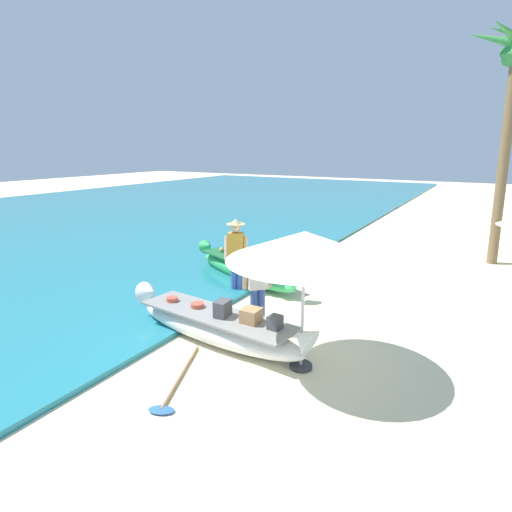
% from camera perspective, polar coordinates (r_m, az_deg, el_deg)
% --- Properties ---
extents(ground_plane, '(80.00, 80.00, 0.00)m').
position_cam_1_polar(ground_plane, '(7.17, 2.20, -13.32)').
color(ground_plane, beige).
extents(sea, '(24.00, 56.00, 0.10)m').
position_cam_1_polar(sea, '(21.83, -20.49, 5.23)').
color(sea, teal).
rests_on(sea, ground).
extents(boat_white_foreground, '(4.00, 1.12, 0.83)m').
position_cam_1_polar(boat_white_foreground, '(7.43, -5.52, -9.67)').
color(boat_white_foreground, white).
rests_on(boat_white_foreground, ground).
extents(boat_green_midground, '(3.99, 2.04, 0.85)m').
position_cam_1_polar(boat_green_midground, '(10.67, -1.58, -1.85)').
color(boat_green_midground, '#38B760').
rests_on(boat_green_midground, ground).
extents(person_vendor_hatted, '(0.59, 0.45, 1.81)m').
position_cam_1_polar(person_vendor_hatted, '(9.58, -2.80, 0.75)').
color(person_vendor_hatted, '#3D5BA8').
rests_on(person_vendor_hatted, ground).
extents(person_tourist_customer, '(0.53, 0.52, 1.68)m').
position_cam_1_polar(person_tourist_customer, '(7.54, 0.23, -3.96)').
color(person_tourist_customer, '#3D5BA8').
rests_on(person_tourist_customer, ground).
extents(patio_umbrella_large, '(2.35, 2.35, 2.22)m').
position_cam_1_polar(patio_umbrella_large, '(6.02, 6.82, 1.32)').
color(patio_umbrella_large, '#B7B7BC').
rests_on(patio_umbrella_large, ground).
extents(paddle, '(0.90, 1.79, 0.05)m').
position_cam_1_polar(paddle, '(6.36, -11.19, -17.30)').
color(paddle, '#8E6B47').
rests_on(paddle, ground).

